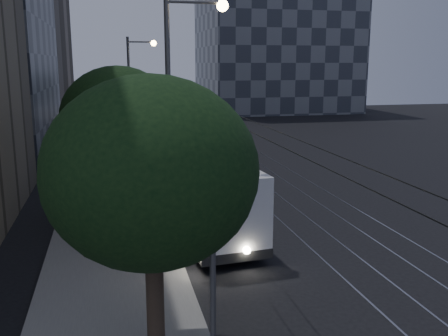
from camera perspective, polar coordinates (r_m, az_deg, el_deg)
name	(u,v)px	position (r m, az deg, el deg)	size (l,w,h in m)	color
ground	(284,230)	(22.71, 6.82, -7.00)	(120.00, 120.00, 0.00)	black
sidewalk	(110,156)	(40.84, -12.89, 1.40)	(5.00, 90.00, 0.15)	slate
tram_rails	(232,151)	(42.03, 0.87, 1.90)	(4.52, 90.00, 0.02)	#93929A
overhead_wires	(141,112)	(40.44, -9.52, 6.29)	(2.23, 90.00, 6.00)	black
building_distant_right	(276,32)	(79.49, 5.92, 15.25)	(22.00, 18.00, 24.00)	#333741
trolleybus	(192,183)	(23.62, -3.66, -1.67)	(3.88, 13.08, 5.63)	silver
pickup_silver	(159,162)	(34.05, -7.43, 0.73)	(2.59, 5.61, 1.56)	#B2B6BB
car_white_a	(162,154)	(37.19, -7.07, 1.59)	(1.68, 4.17, 1.42)	white
car_white_b	(166,140)	(43.48, -6.61, 3.17)	(2.15, 5.28, 1.53)	#AEAEB2
car_white_c	(159,131)	(49.84, -7.45, 4.26)	(1.61, 4.62, 1.52)	silver
car_white_d	(154,123)	(55.63, -8.05, 5.07)	(1.86, 4.62, 1.57)	white
tree_0	(151,173)	(11.71, -8.31, -0.56)	(5.05, 5.05, 7.12)	black
tree_1	(119,118)	(23.57, -11.95, 5.58)	(5.29, 5.29, 7.23)	black
tree_2	(123,112)	(33.95, -11.46, 6.29)	(4.29, 4.29, 6.09)	black
tree_3	(114,99)	(41.63, -12.49, 7.74)	(4.12, 4.12, 6.37)	black
tree_4	(119,103)	(44.85, -11.86, 7.28)	(4.31, 4.31, 5.84)	black
tree_5	(112,89)	(59.42, -12.70, 8.79)	(5.05, 5.05, 6.65)	black
streetlamp_near	(179,100)	(19.04, -5.12, 7.77)	(2.40, 0.44, 9.91)	#535356
streetlamp_far	(135,85)	(39.52, -10.18, 9.27)	(2.27, 0.44, 9.26)	#535356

